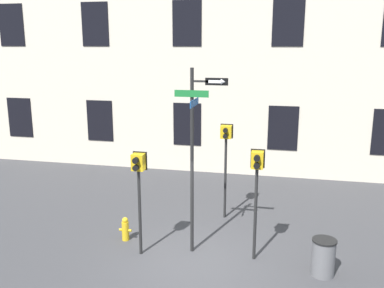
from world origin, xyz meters
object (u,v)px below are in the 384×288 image
(street_sign_pole, at_px, (195,148))
(fire_hydrant, at_px, (125,229))
(pedestrian_signal_right, at_px, (257,175))
(pedestrian_signal_across, at_px, (226,145))
(pedestrian_signal_left, at_px, (139,175))
(trash_bin, at_px, (323,257))

(street_sign_pole, xyz_separation_m, fire_hydrant, (-2.05, 0.23, -2.53))
(fire_hydrant, bearing_deg, pedestrian_signal_right, -4.84)
(street_sign_pole, bearing_deg, pedestrian_signal_right, -2.88)
(street_sign_pole, bearing_deg, fire_hydrant, 173.64)
(pedestrian_signal_across, distance_m, fire_hydrant, 3.92)
(street_sign_pole, xyz_separation_m, pedestrian_signal_across, (0.46, 2.45, -0.49))
(pedestrian_signal_left, relative_size, trash_bin, 3.02)
(street_sign_pole, xyz_separation_m, pedestrian_signal_right, (1.59, -0.08, -0.60))
(trash_bin, bearing_deg, pedestrian_signal_across, 133.41)
(street_sign_pole, distance_m, pedestrian_signal_right, 1.70)
(street_sign_pole, height_order, fire_hydrant, street_sign_pole)
(pedestrian_signal_across, distance_m, trash_bin, 4.50)
(street_sign_pole, bearing_deg, pedestrian_signal_left, -161.67)
(trash_bin, bearing_deg, fire_hydrant, 172.12)
(pedestrian_signal_left, distance_m, fire_hydrant, 2.07)
(pedestrian_signal_left, height_order, pedestrian_signal_right, pedestrian_signal_right)
(street_sign_pole, height_order, pedestrian_signal_right, street_sign_pole)
(pedestrian_signal_left, xyz_separation_m, pedestrian_signal_across, (1.82, 2.90, 0.20))
(pedestrian_signal_right, xyz_separation_m, trash_bin, (1.67, -0.43, -1.80))
(fire_hydrant, bearing_deg, trash_bin, -7.88)
(pedestrian_signal_right, distance_m, trash_bin, 2.49)
(street_sign_pole, height_order, pedestrian_signal_left, street_sign_pole)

